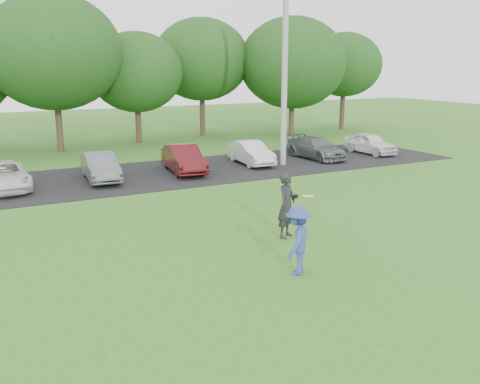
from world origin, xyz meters
The scene contains 7 objects.
ground centered at (0.00, 0.00, 0.00)m, with size 100.00×100.00×0.00m, color #2A7020.
parking_lot centered at (0.00, 13.00, 0.01)m, with size 32.00×6.50×0.03m, color black.
utility_pole centered at (7.03, 12.36, 5.29)m, with size 0.28×0.28×10.58m, color gray.
frisbee_player centered at (-0.15, 0.27, 0.84)m, with size 1.22×1.18×1.96m.
camera_bystander centered at (1.11, 2.73, 0.96)m, with size 0.83×0.77×1.91m.
parked_cars centered at (-1.22, 12.96, 0.60)m, with size 27.75×4.69×1.24m.
tree_row centered at (1.51, 22.76, 4.91)m, with size 42.39×9.85×8.64m.
Camera 1 is at (-6.92, -9.71, 4.91)m, focal length 40.00 mm.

